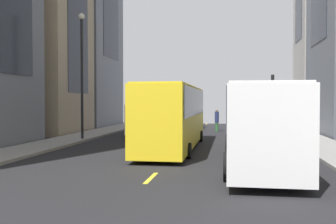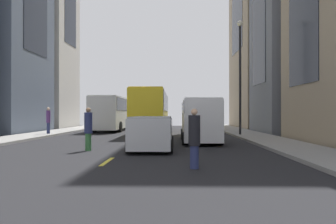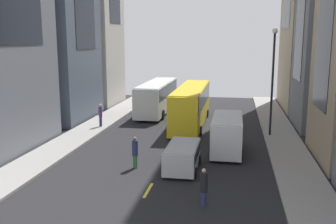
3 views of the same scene
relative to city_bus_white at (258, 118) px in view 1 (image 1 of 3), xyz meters
The scene contains 18 objects.
ground_plane 10.12m from the city_bus_white, 66.44° to the right, with size 43.40×43.40×0.00m, color black.
sidewalk_west 10.25m from the city_bus_white, 115.41° to the right, with size 2.84×44.00×0.15m, color gray.
sidewalk_east 15.37m from the city_bus_white, 36.59° to the right, with size 2.84×44.00×0.15m, color gray.
lane_stripe_0 30.42m from the city_bus_white, 82.50° to the right, with size 0.16×2.00×0.01m, color yellow.
lane_stripe_1 22.14m from the city_bus_white, 79.64° to the right, with size 0.16×2.00×0.01m, color yellow.
lane_stripe_2 14.01m from the city_bus_white, 73.39° to the right, with size 0.16×2.00×0.01m, color yellow.
lane_stripe_3 6.61m from the city_bus_white, 50.98° to the right, with size 0.16×2.00×0.01m, color yellow.
lane_stripe_4 5.66m from the city_bus_white, 41.52° to the left, with size 0.16×2.00×0.01m, color yellow.
building_east_1 23.63m from the city_bus_white, 38.47° to the right, with size 8.29×7.81×15.31m.
city_bus_white is the anchor object (origin of this frame).
streetcar_yellow 6.84m from the city_bus_white, 50.44° to the right, with size 2.70×12.64×3.59m.
delivery_van_white 15.89m from the city_bus_white, 60.17° to the right, with size 2.25×5.76×2.58m.
car_silver_0 18.90m from the city_bus_white, 73.68° to the right, with size 2.04×4.02×1.60m.
pedestrian_crossing_mid 8.97m from the city_bus_white, 113.65° to the right, with size 0.32×0.32×2.08m.
pedestrian_waiting_curb 18.48m from the city_bus_white, 82.69° to the right, with size 0.37×0.37×2.02m.
pedestrian_walking_far 24.15m from the city_bus_white, 73.07° to the right, with size 0.37×0.37×1.89m.
traffic_light_near_corner 25.96m from the city_bus_white, 97.32° to the right, with size 0.32×0.44×5.42m.
streetlamp_near 14.64m from the city_bus_white, 37.42° to the right, with size 0.44×0.44×8.67m.
Camera 1 is at (-2.77, 26.14, 2.75)m, focal length 41.60 mm.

